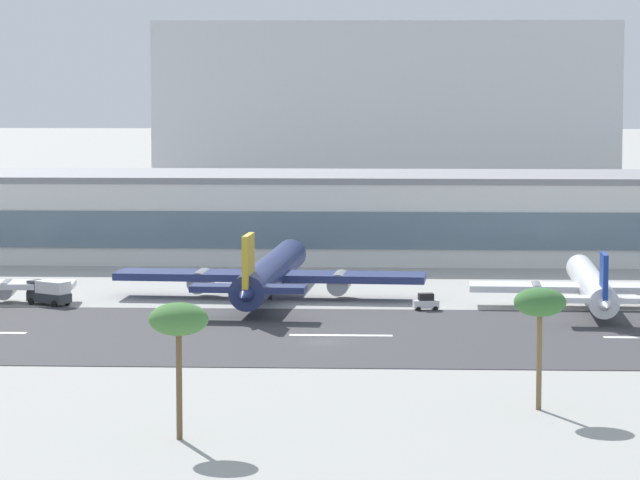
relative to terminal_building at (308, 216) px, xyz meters
name	(u,v)px	position (x,y,z in m)	size (l,w,h in m)	color
ground_plane	(324,342)	(6.30, -84.95, -6.98)	(1400.00, 1400.00, 0.00)	#9E9E99
runway_strip	(326,336)	(6.30, -80.31, -6.94)	(800.00, 42.48, 0.08)	#38383A
runway_centreline_dash_4	(341,335)	(8.04, -80.31, -6.90)	(12.00, 1.20, 0.01)	white
terminal_building	(308,216)	(0.00, 0.00, 0.00)	(164.86, 26.55, 13.96)	silver
distant_hotel_block	(386,117)	(12.16, 91.61, 13.62)	(99.18, 26.08, 41.20)	#BCBCC1
airliner_gold_tail_gate_1	(269,274)	(-2.65, -49.71, -3.60)	(42.30, 50.83, 10.61)	navy
airliner_navy_tail_gate_2	(592,286)	(39.83, -55.88, -4.17)	(31.84, 42.29, 8.82)	white
service_baggage_tug_0	(426,302)	(18.27, -59.07, -5.94)	(3.43, 2.36, 2.20)	white
service_box_truck_1	(49,292)	(-31.08, -56.73, -5.20)	(6.35, 5.25, 3.25)	#2D3338
palm_tree_0	(540,304)	(27.36, -121.38, 2.68)	(4.75, 4.75, 11.16)	brown
palm_tree_1	(179,321)	(-3.63, -134.97, 2.97)	(4.98, 4.98, 11.51)	brown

